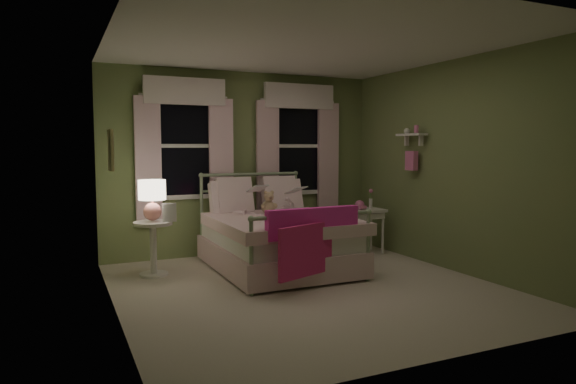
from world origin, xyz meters
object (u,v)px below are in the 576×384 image
table_lamp (152,196)px  teddy_bear (269,204)px  nightstand_left (153,241)px  nightstand_right (365,216)px  child_left (244,195)px  bed (277,238)px  child_right (283,190)px

table_lamp → teddy_bear: bearing=-0.5°
nightstand_left → nightstand_right: size_ratio=1.02×
child_left → nightstand_left: 1.31m
table_lamp → nightstand_right: 3.02m
nightstand_left → table_lamp: table_lamp is taller
child_left → nightstand_right: 1.84m
child_left → nightstand_left: child_left is taller
bed → teddy_bear: bed is taller
teddy_bear → nightstand_left: size_ratio=0.48×
bed → child_left: 0.73m
bed → table_lamp: bearing=169.5°
child_right → nightstand_right: child_right is taller
child_right → table_lamp: size_ratio=1.59×
bed → child_left: size_ratio=2.96×
teddy_bear → nightstand_left: teddy_bear is taller
nightstand_right → child_left: bearing=176.1°
nightstand_left → table_lamp: 0.54m
table_lamp → nightstand_right: table_lamp is taller
bed → table_lamp: (-1.48, 0.28, 0.57)m
child_left → nightstand_left: (-1.20, -0.15, -0.49)m
teddy_bear → nightstand_right: bearing=1.3°
teddy_bear → table_lamp: bearing=179.5°
nightstand_right → table_lamp: bearing=-179.6°
nightstand_left → child_left: bearing=6.9°
nightstand_right → nightstand_left: bearing=-179.6°
child_left → table_lamp: 1.21m
nightstand_left → table_lamp: size_ratio=1.34×
nightstand_right → teddy_bear: bearing=-178.7°
teddy_bear → nightstand_left: 1.53m
teddy_bear → child_right: bearing=29.5°
child_right → teddy_bear: size_ratio=2.49×
child_left → table_lamp: size_ratio=1.42×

